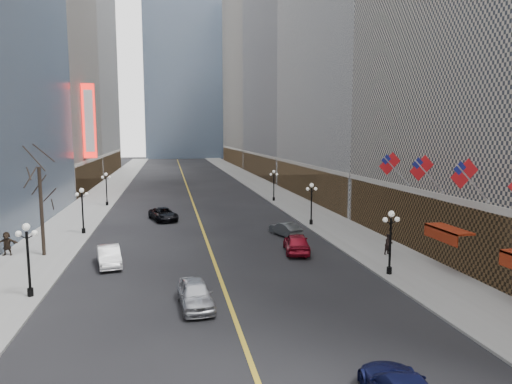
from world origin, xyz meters
name	(u,v)px	position (x,y,z in m)	size (l,w,h in m)	color
sidewalk_east	(282,197)	(14.00, 70.00, 0.07)	(6.00, 230.00, 0.15)	gray
sidewalk_west	(95,202)	(-14.00, 70.00, 0.07)	(6.00, 230.00, 0.15)	gray
lane_line	(189,192)	(0.00, 80.00, 0.01)	(0.25, 200.00, 0.02)	gold
bldg_east_c	(311,72)	(29.88, 106.00, 24.18)	(26.60, 40.60, 48.80)	gray
bldg_east_d	(271,68)	(29.90, 149.00, 31.17)	(26.60, 46.60, 62.80)	#AEA290
bldg_west_c	(5,43)	(-29.88, 87.00, 25.19)	(26.60, 30.60, 50.80)	#AEA290
bldg_west_d	(51,23)	(-29.92, 121.00, 36.17)	(26.60, 38.60, 72.80)	beige
streetlamp_east_1	(391,236)	(11.80, 30.00, 2.90)	(1.26, 0.44, 4.52)	black
streetlamp_east_2	(311,199)	(11.80, 48.00, 2.90)	(1.26, 0.44, 4.52)	black
streetlamp_east_3	(274,182)	(11.80, 66.00, 2.90)	(1.26, 0.44, 4.52)	black
streetlamp_west_1	(28,252)	(-11.80, 30.00, 2.90)	(1.26, 0.44, 4.52)	black
streetlamp_west_2	(82,206)	(-11.80, 48.00, 2.90)	(1.26, 0.44, 4.52)	black
streetlamp_west_3	(106,186)	(-11.80, 66.00, 2.90)	(1.26, 0.44, 4.52)	black
flag_3	(467,176)	(15.31, 27.00, 7.29)	(2.87, 0.12, 2.87)	#B2B2B7
flag_4	(424,170)	(15.31, 32.00, 7.29)	(2.87, 0.12, 2.87)	#B2B2B7
flag_5	(392,166)	(15.31, 37.00, 7.29)	(2.87, 0.12, 2.87)	#B2B2B7
awning_c	(446,231)	(16.11, 30.00, 3.08)	(1.40, 4.00, 0.93)	maroon
theatre_marquee	(89,121)	(-15.88, 80.00, 12.00)	(2.00, 0.55, 12.00)	red
tree_west_far	(40,181)	(-13.50, 40.00, 6.24)	(3.60, 3.60, 7.92)	#2D231C
car_nb_near	(195,294)	(-2.00, 26.72, 0.79)	(1.86, 4.62, 1.57)	#ADAFB5
car_nb_mid	(109,256)	(-7.95, 36.34, 0.74)	(1.57, 4.52, 1.49)	white
car_nb_far	(163,214)	(-4.06, 54.16, 0.73)	(2.42, 5.25, 1.46)	black
car_sb_mid	(297,243)	(7.11, 37.35, 0.84)	(1.98, 4.93, 1.68)	maroon
car_sb_far	(285,229)	(7.76, 43.67, 0.68)	(1.43, 4.11, 1.35)	#474C4E
ped_east_walk	(389,244)	(14.21, 34.79, 1.01)	(0.84, 0.46, 1.72)	black
ped_west_far	(7,244)	(-16.40, 40.44, 1.12)	(1.80, 0.52, 1.94)	black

